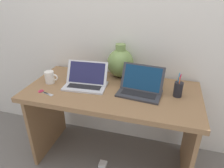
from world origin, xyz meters
TOP-DOWN VIEW (x-y plane):
  - ground_plane at (0.00, 0.00)m, footprint 6.00×6.00m
  - back_wall at (0.00, 0.38)m, footprint 4.40×0.04m
  - desk at (0.00, 0.00)m, footprint 1.39×0.67m
  - laptop_left at (-0.23, 0.01)m, footprint 0.36×0.24m
  - laptop_right at (0.23, 0.01)m, footprint 0.35×0.25m
  - green_vase at (0.00, 0.28)m, footprint 0.24×0.24m
  - coffee_mug at (-0.54, -0.03)m, footprint 0.12×0.08m
  - pen_cup at (0.51, 0.03)m, footprint 0.07×0.07m
  - scissors at (-0.51, -0.19)m, footprint 0.15×0.07m
  - power_brick at (-0.06, -0.12)m, footprint 0.07×0.07m

SIDE VIEW (x-z plane):
  - ground_plane at x=0.00m, z-range 0.00..0.00m
  - power_brick at x=-0.06m, z-range 0.00..0.03m
  - desk at x=0.00m, z-range 0.21..0.96m
  - scissors at x=-0.51m, z-range 0.75..0.76m
  - laptop_left at x=-0.23m, z-range 0.71..0.90m
  - coffee_mug at x=-0.54m, z-range 0.76..0.86m
  - laptop_right at x=0.23m, z-range 0.71..0.92m
  - pen_cup at x=0.51m, z-range 0.72..0.91m
  - green_vase at x=0.00m, z-range 0.74..1.04m
  - back_wall at x=0.00m, z-range 0.00..2.40m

